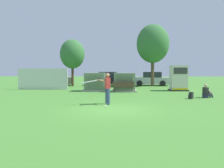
# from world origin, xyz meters

# --- Properties ---
(ground_plane) EXTENTS (96.00, 96.00, 0.00)m
(ground_plane) POSITION_xyz_m (0.00, 0.00, 0.00)
(ground_plane) COLOR #478433
(fence_panel) EXTENTS (4.80, 0.12, 2.00)m
(fence_panel) POSITION_xyz_m (-6.98, 10.50, 1.00)
(fence_panel) COLOR silver
(fence_panel) RESTS_ON ground
(transformer_west) EXTENTS (2.10, 1.70, 1.62)m
(transformer_west) POSITION_xyz_m (-1.79, 9.04, 0.79)
(transformer_west) COLOR #9E9B93
(transformer_west) RESTS_ON ground
(transformer_mid_west) EXTENTS (2.10, 1.70, 1.62)m
(transformer_mid_west) POSITION_xyz_m (0.83, 8.77, 0.79)
(transformer_mid_west) COLOR #9E9B93
(transformer_mid_west) RESTS_ON ground
(generator_enclosure) EXTENTS (1.60, 1.40, 2.30)m
(generator_enclosure) POSITION_xyz_m (5.76, 9.49, 1.14)
(generator_enclosure) COLOR #262626
(generator_enclosure) RESTS_ON ground
(park_bench) EXTENTS (1.84, 0.62, 0.92)m
(park_bench) POSITION_xyz_m (0.70, 7.92, 0.54)
(park_bench) COLOR #4C3828
(park_bench) RESTS_ON ground
(batter) EXTENTS (1.60, 0.77, 1.74)m
(batter) POSITION_xyz_m (-0.39, 1.57, 0.98)
(batter) COLOR #384C75
(batter) RESTS_ON ground
(sports_ball) EXTENTS (0.09, 0.09, 0.09)m
(sports_ball) POSITION_xyz_m (-0.41, 0.55, 0.04)
(sports_ball) COLOR white
(sports_ball) RESTS_ON ground
(seated_spectator) EXTENTS (0.79, 0.66, 0.96)m
(seated_spectator) POSITION_xyz_m (6.33, 4.50, 0.38)
(seated_spectator) COLOR #282D4C
(seated_spectator) RESTS_ON ground
(backpack) EXTENTS (0.37, 0.38, 0.44)m
(backpack) POSITION_xyz_m (5.09, 3.96, 0.21)
(backpack) COLOR black
(backpack) RESTS_ON ground
(tree_left) EXTENTS (2.77, 2.77, 5.30)m
(tree_left) POSITION_xyz_m (-4.88, 14.49, 3.64)
(tree_left) COLOR #4C3828
(tree_left) RESTS_ON ground
(tree_center_left) EXTENTS (3.66, 3.66, 7.00)m
(tree_center_left) POSITION_xyz_m (4.23, 14.79, 4.80)
(tree_center_left) COLOR brown
(tree_center_left) RESTS_ON ground
(parked_car_leftmost) EXTENTS (4.33, 2.19, 1.62)m
(parked_car_leftmost) POSITION_xyz_m (-7.21, 15.56, 0.75)
(parked_car_leftmost) COLOR gray
(parked_car_leftmost) RESTS_ON ground
(parked_car_left_of_center) EXTENTS (4.24, 2.01, 1.62)m
(parked_car_left_of_center) POSITION_xyz_m (-1.06, 15.79, 0.75)
(parked_car_left_of_center) COLOR black
(parked_car_left_of_center) RESTS_ON ground
(parked_car_right_of_center) EXTENTS (4.35, 2.25, 1.62)m
(parked_car_right_of_center) POSITION_xyz_m (4.20, 15.59, 0.75)
(parked_car_right_of_center) COLOR #B2B2B7
(parked_car_right_of_center) RESTS_ON ground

